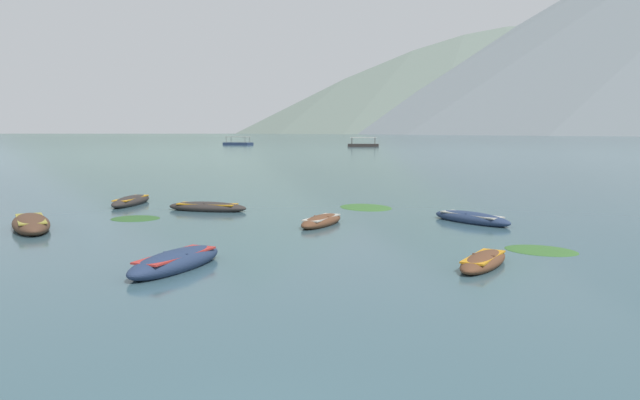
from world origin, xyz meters
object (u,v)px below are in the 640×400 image
(rowboat_5, at_px, (321,221))
(ferry_1, at_px, (363,145))
(rowboat_3, at_px, (131,201))
(rowboat_6, at_px, (31,224))
(ferry_0, at_px, (238,143))
(rowboat_2, at_px, (483,261))
(rowboat_1, at_px, (176,262))
(rowboat_0, at_px, (207,207))
(rowboat_4, at_px, (471,218))

(rowboat_5, xyz_separation_m, ferry_1, (-13.41, 127.28, 0.28))
(rowboat_3, distance_m, rowboat_6, 8.27)
(rowboat_6, bearing_deg, ferry_0, 105.39)
(rowboat_2, relative_size, rowboat_5, 0.95)
(rowboat_2, distance_m, ferry_0, 156.42)
(rowboat_1, distance_m, rowboat_6, 10.11)
(rowboat_0, relative_size, ferry_1, 0.53)
(rowboat_1, xyz_separation_m, rowboat_2, (8.53, 1.95, -0.06))
(rowboat_4, distance_m, rowboat_5, 6.43)
(rowboat_5, height_order, rowboat_6, rowboat_6)
(rowboat_4, distance_m, rowboat_6, 17.98)
(rowboat_2, distance_m, ferry_1, 135.38)
(rowboat_2, bearing_deg, ferry_1, 98.24)
(rowboat_6, bearing_deg, rowboat_5, 16.39)
(rowboat_3, height_order, rowboat_5, rowboat_3)
(rowboat_5, bearing_deg, rowboat_0, 151.61)
(rowboat_5, xyz_separation_m, rowboat_6, (-11.08, -3.26, 0.06))
(rowboat_1, bearing_deg, rowboat_0, 107.43)
(rowboat_6, height_order, ferry_0, ferry_0)
(rowboat_4, height_order, ferry_0, ferry_0)
(rowboat_3, xyz_separation_m, rowboat_4, (17.35, -3.09, -0.00))
(rowboat_1, xyz_separation_m, rowboat_5, (2.53, 8.66, -0.04))
(rowboat_1, distance_m, rowboat_4, 13.67)
(rowboat_2, height_order, rowboat_4, rowboat_4)
(rowboat_3, bearing_deg, ferry_1, 91.03)
(ferry_0, bearing_deg, ferry_1, -17.94)
(rowboat_1, bearing_deg, rowboat_2, 12.87)
(rowboat_6, height_order, ferry_1, ferry_1)
(rowboat_0, xyz_separation_m, rowboat_4, (12.46, -1.51, 0.01))
(rowboat_1, xyz_separation_m, rowboat_3, (-8.68, 13.66, -0.03))
(rowboat_4, xyz_separation_m, rowboat_5, (-6.14, -1.91, -0.01))
(rowboat_0, bearing_deg, rowboat_6, -125.44)
(rowboat_0, xyz_separation_m, rowboat_2, (12.33, -10.13, -0.02))
(rowboat_0, xyz_separation_m, rowboat_5, (6.33, -3.42, -0.01))
(rowboat_0, bearing_deg, rowboat_5, -28.39)
(rowboat_2, height_order, rowboat_6, rowboat_6)
(rowboat_3, bearing_deg, rowboat_4, -10.11)
(rowboat_2, bearing_deg, rowboat_5, 131.80)
(rowboat_4, xyz_separation_m, rowboat_6, (-17.22, -5.17, 0.04))
(ferry_0, height_order, ferry_1, same)
(rowboat_0, distance_m, rowboat_1, 12.66)
(rowboat_4, distance_m, ferry_0, 148.46)
(rowboat_1, bearing_deg, rowboat_5, 73.68)
(ferry_1, bearing_deg, rowboat_3, -88.97)
(rowboat_0, height_order, rowboat_2, rowboat_0)
(ferry_0, bearing_deg, rowboat_1, -72.10)
(rowboat_0, bearing_deg, rowboat_4, -6.91)
(rowboat_6, relative_size, ferry_1, 0.56)
(rowboat_1, xyz_separation_m, ferry_0, (-47.78, 147.88, 0.24))
(rowboat_0, height_order, ferry_1, ferry_1)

